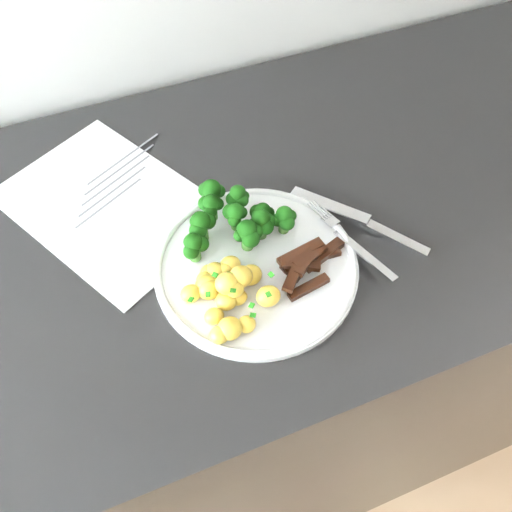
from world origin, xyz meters
The scene contains 8 objects.
counter centered at (0.06, 1.66, 0.47)m, with size 2.52×0.63×0.94m.
recipe_paper centered at (-0.13, 1.75, 0.95)m, with size 0.33×0.37×0.00m.
plate centered at (0.03, 1.57, 0.95)m, with size 0.27×0.27×0.02m.
broccoli centered at (0.02, 1.63, 0.99)m, with size 0.16×0.13×0.05m.
potatoes centered at (-0.02, 1.54, 0.97)m, with size 0.12×0.11×0.04m.
beef_strips centered at (0.09, 1.54, 0.96)m, with size 0.11×0.07×0.03m.
fork centered at (0.16, 1.55, 0.96)m, with size 0.06×0.16×0.02m.
knife centered at (0.21, 1.56, 0.95)m, with size 0.14×0.18×0.02m.
Camera 1 is at (-0.13, 1.18, 1.56)m, focal length 39.22 mm.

